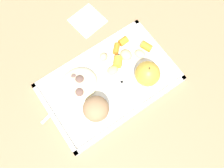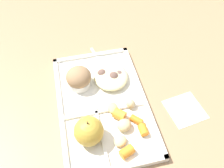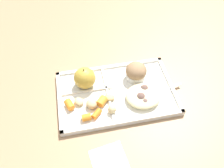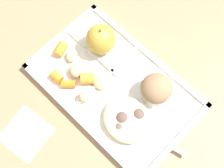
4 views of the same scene
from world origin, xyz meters
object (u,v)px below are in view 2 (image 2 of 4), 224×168
green_apple (89,131)px  plastic_fork (103,67)px  bran_muffin (79,78)px  lunch_tray (102,104)px

green_apple → plastic_fork: 0.25m
plastic_fork → green_apple: bearing=160.9°
plastic_fork → bran_muffin: bearing=124.4°
lunch_tray → bran_muffin: bearing=32.8°
bran_muffin → plastic_fork: bran_muffin is taller
bran_muffin → plastic_fork: size_ratio=0.46×
green_apple → bran_muffin: size_ratio=1.10×
green_apple → plastic_fork: (0.24, -0.08, -0.04)m
bran_muffin → plastic_fork: (0.06, -0.08, -0.03)m
green_apple → plastic_fork: size_ratio=0.51×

